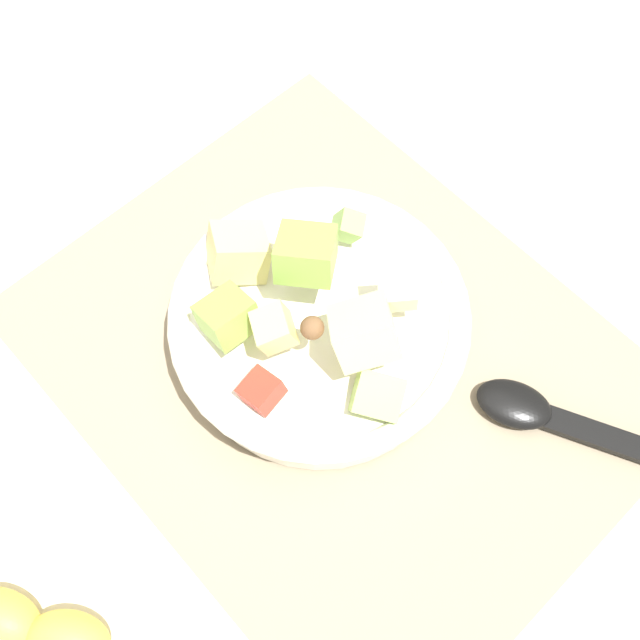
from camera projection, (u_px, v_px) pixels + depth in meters
The scene contains 5 objects.
ground_plane at pixel (336, 360), 0.59m from camera, with size 2.40×2.40×0.00m, color silver.
placemat at pixel (336, 359), 0.58m from camera, with size 0.45×0.36×0.01m, color gray.
salad_bowl at pixel (319, 323), 0.56m from camera, with size 0.22×0.22×0.11m.
serving_spoon at pixel (581, 428), 0.55m from camera, with size 0.22×0.13×0.01m.
banana_whole at pixel (4, 614), 0.49m from camera, with size 0.15×0.10×0.04m.
Camera 1 is at (0.15, -0.16, 0.54)m, focal length 42.82 mm.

